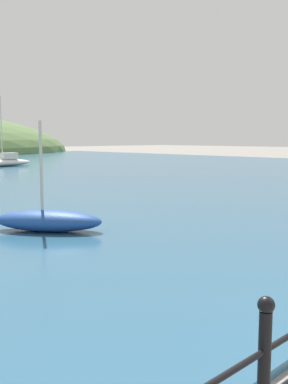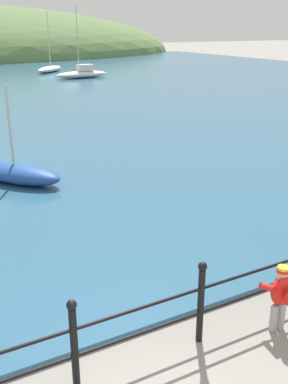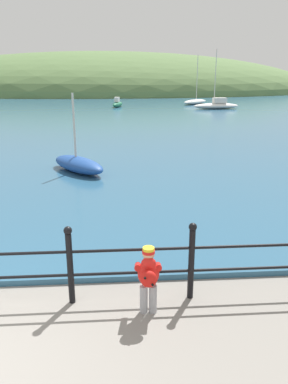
% 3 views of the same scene
% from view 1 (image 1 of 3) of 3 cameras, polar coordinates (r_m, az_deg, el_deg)
% --- Properties ---
extents(boat_white_sailboat, '(2.27, 2.59, 2.56)m').
position_cam_1_polar(boat_white_sailboat, '(10.73, -12.12, -3.52)').
color(boat_white_sailboat, '#1E4793').
rests_on(boat_white_sailboat, water).
extents(boat_red_dinghy, '(4.46, 1.67, 5.35)m').
position_cam_1_polar(boat_red_dinghy, '(36.22, -17.17, 3.70)').
color(boat_red_dinghy, silver).
rests_on(boat_red_dinghy, water).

